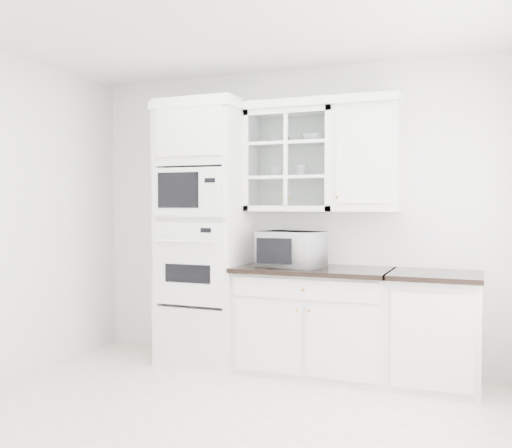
% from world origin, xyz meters
% --- Properties ---
extents(ground, '(4.00, 3.50, 0.01)m').
position_xyz_m(ground, '(0.00, 0.00, 0.01)').
color(ground, beige).
rests_on(ground, ground).
extents(room_shell, '(4.00, 3.50, 2.70)m').
position_xyz_m(room_shell, '(0.00, 0.43, 1.78)').
color(room_shell, white).
rests_on(room_shell, ground).
extents(oven_column, '(0.76, 0.68, 2.40)m').
position_xyz_m(oven_column, '(-0.75, 1.42, 1.20)').
color(oven_column, white).
rests_on(oven_column, ground).
extents(base_cabinet_run, '(1.32, 0.67, 0.92)m').
position_xyz_m(base_cabinet_run, '(0.28, 1.45, 0.46)').
color(base_cabinet_run, white).
rests_on(base_cabinet_run, ground).
extents(extra_base_cabinet, '(0.72, 0.67, 0.92)m').
position_xyz_m(extra_base_cabinet, '(1.28, 1.45, 0.46)').
color(extra_base_cabinet, white).
rests_on(extra_base_cabinet, ground).
extents(upper_cabinet_glass, '(0.80, 0.33, 0.90)m').
position_xyz_m(upper_cabinet_glass, '(0.03, 1.58, 1.85)').
color(upper_cabinet_glass, white).
rests_on(upper_cabinet_glass, room_shell).
extents(upper_cabinet_solid, '(0.55, 0.33, 0.90)m').
position_xyz_m(upper_cabinet_solid, '(0.71, 1.58, 1.85)').
color(upper_cabinet_solid, white).
rests_on(upper_cabinet_solid, room_shell).
extents(crown_molding, '(2.14, 0.38, 0.07)m').
position_xyz_m(crown_molding, '(-0.07, 1.56, 2.33)').
color(crown_molding, white).
rests_on(crown_molding, room_shell).
extents(countertop_microwave, '(0.61, 0.54, 0.31)m').
position_xyz_m(countertop_microwave, '(0.09, 1.42, 1.07)').
color(countertop_microwave, white).
rests_on(countertop_microwave, base_cabinet_run).
extents(bowl_a, '(0.25, 0.25, 0.05)m').
position_xyz_m(bowl_a, '(-0.10, 1.60, 2.04)').
color(bowl_a, white).
rests_on(bowl_a, upper_cabinet_glass).
extents(bowl_b, '(0.27, 0.27, 0.07)m').
position_xyz_m(bowl_b, '(0.23, 1.60, 2.04)').
color(bowl_b, white).
rests_on(bowl_b, upper_cabinet_glass).
extents(cup_a, '(0.12, 0.12, 0.09)m').
position_xyz_m(cup_a, '(-0.12, 1.58, 1.75)').
color(cup_a, white).
rests_on(cup_a, upper_cabinet_glass).
extents(cup_b, '(0.11, 0.11, 0.10)m').
position_xyz_m(cup_b, '(0.11, 1.59, 1.76)').
color(cup_b, white).
rests_on(cup_b, upper_cabinet_glass).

